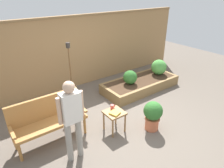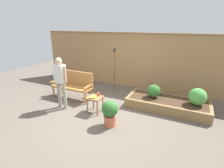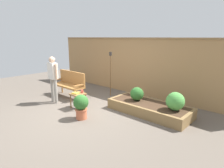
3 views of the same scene
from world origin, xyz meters
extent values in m
plane|color=#60564C|center=(0.00, 0.00, 0.00)|extent=(14.00, 14.00, 0.00)
cube|color=#A37A4C|center=(0.00, 2.60, 1.05)|extent=(8.40, 0.10, 2.10)
cube|color=olive|center=(0.00, 2.60, 2.13)|extent=(8.40, 0.14, 0.06)
cylinder|color=#A87038|center=(-0.87, 0.72, 0.20)|extent=(0.06, 0.06, 0.40)
cylinder|color=#A87038|center=(-0.87, 0.36, 0.20)|extent=(0.06, 0.06, 0.40)
cylinder|color=#A87038|center=(-2.19, 0.72, 0.20)|extent=(0.06, 0.06, 0.40)
cylinder|color=#A87038|center=(-2.19, 0.36, 0.20)|extent=(0.06, 0.06, 0.40)
cube|color=#A87038|center=(-1.53, 0.54, 0.43)|extent=(1.44, 0.48, 0.06)
cube|color=#A87038|center=(-1.53, 0.75, 0.70)|extent=(1.44, 0.06, 0.48)
cube|color=#A87038|center=(-2.22, 0.54, 0.56)|extent=(0.06, 0.48, 0.04)
cube|color=#A87038|center=(-0.84, 0.54, 0.56)|extent=(0.06, 0.48, 0.04)
cylinder|color=olive|center=(-0.14, 0.22, 0.22)|extent=(0.04, 0.04, 0.44)
cylinder|color=olive|center=(-0.14, -0.11, 0.22)|extent=(0.04, 0.04, 0.44)
cylinder|color=olive|center=(-0.47, 0.22, 0.22)|extent=(0.04, 0.04, 0.44)
cylinder|color=olive|center=(-0.47, -0.11, 0.22)|extent=(0.04, 0.04, 0.44)
cube|color=olive|center=(-0.31, 0.06, 0.46)|extent=(0.40, 0.40, 0.04)
cylinder|color=#CC4C47|center=(-0.27, 0.19, 0.53)|extent=(0.08, 0.08, 0.09)
torus|color=#CC4C47|center=(-0.22, 0.19, 0.53)|extent=(0.06, 0.01, 0.06)
cube|color=gold|center=(-0.34, 0.00, 0.50)|extent=(0.22, 0.23, 0.04)
cylinder|color=#C66642|center=(0.40, -0.39, 0.13)|extent=(0.29, 0.29, 0.25)
cylinder|color=#C66642|center=(0.40, -0.39, 0.27)|extent=(0.33, 0.33, 0.04)
sphere|color=#2D6628|center=(0.40, -0.39, 0.47)|extent=(0.41, 0.41, 0.41)
cube|color=olive|center=(1.55, 0.74, 0.15)|extent=(2.40, 0.09, 0.30)
cube|color=olive|center=(1.55, 1.65, 0.15)|extent=(2.40, 0.09, 0.30)
cube|color=olive|center=(0.39, 1.20, 0.15)|extent=(0.09, 0.82, 0.30)
cube|color=olive|center=(2.70, 1.20, 0.15)|extent=(0.09, 0.82, 0.30)
cube|color=#422D1E|center=(1.55, 1.20, 0.15)|extent=(2.22, 0.82, 0.30)
cylinder|color=brown|center=(1.11, 1.19, 0.33)|extent=(0.04, 0.04, 0.06)
sphere|color=#2D6628|center=(1.11, 1.19, 0.50)|extent=(0.41, 0.41, 0.41)
cylinder|color=brown|center=(2.33, 1.19, 0.33)|extent=(0.04, 0.04, 0.06)
sphere|color=#4C9942|center=(2.33, 1.19, 0.54)|extent=(0.48, 0.48, 0.48)
cylinder|color=brown|center=(-0.48, 1.73, 0.76)|extent=(0.03, 0.03, 1.52)
cylinder|color=#332D28|center=(-0.48, 1.73, 1.58)|extent=(0.10, 0.10, 0.13)
cylinder|color=gray|center=(-1.25, -0.13, 0.41)|extent=(0.11, 0.11, 0.82)
cylinder|color=gray|center=(-1.45, -0.13, 0.41)|extent=(0.11, 0.11, 0.82)
cube|color=silver|center=(-1.35, -0.13, 1.09)|extent=(0.32, 0.20, 0.54)
cylinder|color=tan|center=(-1.15, -0.13, 1.09)|extent=(0.07, 0.07, 0.49)
cylinder|color=tan|center=(-1.55, -0.13, 1.09)|extent=(0.07, 0.07, 0.49)
sphere|color=tan|center=(-1.35, -0.13, 1.46)|extent=(0.20, 0.20, 0.20)
camera|label=1|loc=(-2.45, -2.79, 2.87)|focal=32.27mm
camera|label=2|loc=(2.10, -3.79, 2.44)|focal=27.58mm
camera|label=3|loc=(4.32, -3.47, 2.18)|focal=31.00mm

